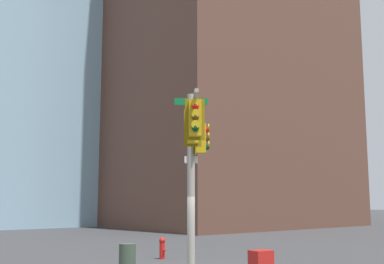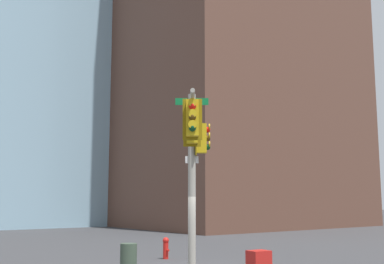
# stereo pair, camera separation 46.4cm
# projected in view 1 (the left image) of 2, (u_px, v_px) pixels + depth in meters

# --- Properties ---
(signal_pole_assembly) EXTENTS (3.87, 3.17, 6.00)m
(signal_pole_assembly) POSITION_uv_depth(u_px,v_px,m) (194.00, 149.00, 15.44)
(signal_pole_assembly) COLOR #9E998C
(signal_pole_assembly) RESTS_ON ground_plane
(fire_hydrant) EXTENTS (0.34, 0.26, 0.87)m
(fire_hydrant) POSITION_uv_depth(u_px,v_px,m) (162.00, 247.00, 19.77)
(fire_hydrant) COLOR red
(fire_hydrant) RESTS_ON ground_plane
(litter_bin) EXTENTS (0.56, 0.56, 0.95)m
(litter_bin) POSITION_uv_depth(u_px,v_px,m) (127.00, 258.00, 16.03)
(litter_bin) COLOR #384738
(litter_bin) RESTS_ON ground_plane
(building_brick_nearside) EXTENTS (25.08, 21.21, 46.89)m
(building_brick_nearside) POSITION_uv_depth(u_px,v_px,m) (200.00, 3.00, 52.00)
(building_brick_nearside) COLOR brown
(building_brick_nearside) RESTS_ON ground_plane
(building_brick_midblock) EXTENTS (16.26, 15.84, 40.23)m
(building_brick_midblock) POSITION_uv_depth(u_px,v_px,m) (32.00, 71.00, 66.78)
(building_brick_midblock) COLOR brown
(building_brick_midblock) RESTS_ON ground_plane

